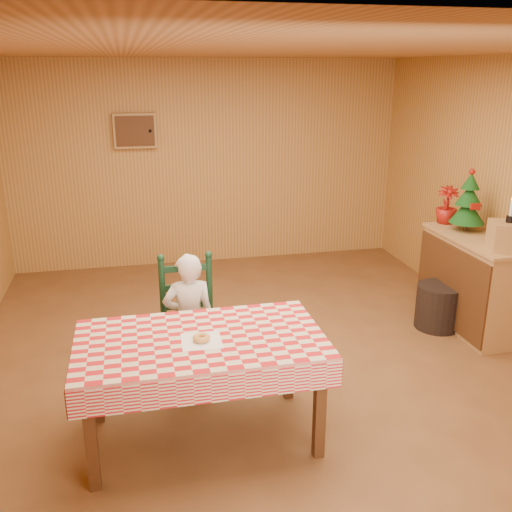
{
  "coord_description": "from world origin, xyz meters",
  "views": [
    {
      "loc": [
        -1.01,
        -4.3,
        2.46
      ],
      "look_at": [
        0.0,
        0.2,
        0.95
      ],
      "focal_mm": 40.0,
      "sensor_mm": 36.0,
      "label": 1
    }
  ],
  "objects_px": {
    "shelf_unit": "(473,282)",
    "crate": "(508,236)",
    "seated_child": "(189,321)",
    "ladder_chair": "(189,325)",
    "christmas_tree": "(468,203)",
    "dining_table": "(201,349)",
    "storage_bin": "(438,307)"
  },
  "relations": [
    {
      "from": "shelf_unit",
      "to": "crate",
      "type": "xyz_separation_m",
      "value": [
        0.01,
        -0.4,
        0.59
      ]
    },
    {
      "from": "seated_child",
      "to": "ladder_chair",
      "type": "bearing_deg",
      "value": -90.0
    },
    {
      "from": "christmas_tree",
      "to": "crate",
      "type": "bearing_deg",
      "value": -90.0
    },
    {
      "from": "dining_table",
      "to": "christmas_tree",
      "type": "height_order",
      "value": "christmas_tree"
    },
    {
      "from": "ladder_chair",
      "to": "shelf_unit",
      "type": "xyz_separation_m",
      "value": [
        2.85,
        0.45,
        -0.04
      ]
    },
    {
      "from": "shelf_unit",
      "to": "crate",
      "type": "relative_size",
      "value": 4.13
    },
    {
      "from": "christmas_tree",
      "to": "storage_bin",
      "type": "xyz_separation_m",
      "value": [
        -0.34,
        -0.21,
        -0.99
      ]
    },
    {
      "from": "shelf_unit",
      "to": "christmas_tree",
      "type": "height_order",
      "value": "christmas_tree"
    },
    {
      "from": "shelf_unit",
      "to": "storage_bin",
      "type": "xyz_separation_m",
      "value": [
        -0.33,
        0.04,
        -0.24
      ]
    },
    {
      "from": "shelf_unit",
      "to": "ladder_chair",
      "type": "bearing_deg",
      "value": -171.03
    },
    {
      "from": "dining_table",
      "to": "crate",
      "type": "xyz_separation_m",
      "value": [
        2.86,
        0.84,
        0.37
      ]
    },
    {
      "from": "shelf_unit",
      "to": "christmas_tree",
      "type": "relative_size",
      "value": 2.0
    },
    {
      "from": "christmas_tree",
      "to": "ladder_chair",
      "type": "bearing_deg",
      "value": -166.25
    },
    {
      "from": "dining_table",
      "to": "crate",
      "type": "relative_size",
      "value": 5.52
    },
    {
      "from": "dining_table",
      "to": "storage_bin",
      "type": "xyz_separation_m",
      "value": [
        2.52,
        1.28,
        -0.47
      ]
    },
    {
      "from": "ladder_chair",
      "to": "storage_bin",
      "type": "height_order",
      "value": "ladder_chair"
    },
    {
      "from": "ladder_chair",
      "to": "christmas_tree",
      "type": "height_order",
      "value": "christmas_tree"
    },
    {
      "from": "ladder_chair",
      "to": "storage_bin",
      "type": "xyz_separation_m",
      "value": [
        2.52,
        0.49,
        -0.28
      ]
    },
    {
      "from": "dining_table",
      "to": "christmas_tree",
      "type": "distance_m",
      "value": 3.27
    },
    {
      "from": "crate",
      "to": "christmas_tree",
      "type": "distance_m",
      "value": 0.67
    },
    {
      "from": "crate",
      "to": "seated_child",
      "type": "bearing_deg",
      "value": -177.86
    },
    {
      "from": "seated_child",
      "to": "shelf_unit",
      "type": "relative_size",
      "value": 0.91
    },
    {
      "from": "crate",
      "to": "christmas_tree",
      "type": "xyz_separation_m",
      "value": [
        -0.0,
        0.65,
        0.16
      ]
    },
    {
      "from": "dining_table",
      "to": "shelf_unit",
      "type": "relative_size",
      "value": 1.34
    },
    {
      "from": "seated_child",
      "to": "christmas_tree",
      "type": "xyz_separation_m",
      "value": [
        2.86,
        0.76,
        0.65
      ]
    },
    {
      "from": "storage_bin",
      "to": "ladder_chair",
      "type": "bearing_deg",
      "value": -168.99
    },
    {
      "from": "seated_child",
      "to": "storage_bin",
      "type": "distance_m",
      "value": 2.61
    },
    {
      "from": "christmas_tree",
      "to": "storage_bin",
      "type": "relative_size",
      "value": 1.4
    },
    {
      "from": "storage_bin",
      "to": "christmas_tree",
      "type": "bearing_deg",
      "value": 31.83
    },
    {
      "from": "christmas_tree",
      "to": "storage_bin",
      "type": "height_order",
      "value": "christmas_tree"
    },
    {
      "from": "seated_child",
      "to": "christmas_tree",
      "type": "bearing_deg",
      "value": -165.18
    },
    {
      "from": "seated_child",
      "to": "shelf_unit",
      "type": "height_order",
      "value": "seated_child"
    }
  ]
}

